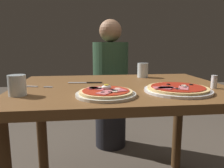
{
  "coord_description": "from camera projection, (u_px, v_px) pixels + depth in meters",
  "views": [
    {
      "loc": [
        -0.19,
        -1.14,
        0.96
      ],
      "look_at": [
        -0.06,
        -0.12,
        0.77
      ],
      "focal_mm": 34.5,
      "sensor_mm": 36.0,
      "label": 1
    }
  ],
  "objects": [
    {
      "name": "dining_table",
      "position": [
        120.0,
        106.0,
        1.2
      ],
      "size": [
        1.14,
        0.84,
        0.74
      ],
      "color": "brown",
      "rests_on": "ground"
    },
    {
      "name": "knife",
      "position": [
        88.0,
        83.0,
        1.25
      ],
      "size": [
        0.2,
        0.04,
        0.01
      ],
      "color": "silver",
      "rests_on": "dining_table"
    },
    {
      "name": "water_glass_far",
      "position": [
        17.0,
        87.0,
        0.93
      ],
      "size": [
        0.08,
        0.08,
        0.09
      ],
      "color": "silver",
      "rests_on": "dining_table"
    },
    {
      "name": "diner_person",
      "position": [
        111.0,
        88.0,
        2.0
      ],
      "size": [
        0.32,
        0.32,
        1.18
      ],
      "rotation": [
        0.0,
        0.0,
        3.14
      ],
      "color": "black",
      "rests_on": "ground"
    },
    {
      "name": "water_glass_near",
      "position": [
        143.0,
        71.0,
        1.46
      ],
      "size": [
        0.07,
        0.07,
        0.1
      ],
      "color": "silver",
      "rests_on": "dining_table"
    },
    {
      "name": "salt_shaker",
      "position": [
        214.0,
        82.0,
        1.09
      ],
      "size": [
        0.03,
        0.03,
        0.07
      ],
      "color": "white",
      "rests_on": "dining_table"
    },
    {
      "name": "fork",
      "position": [
        36.0,
        87.0,
        1.13
      ],
      "size": [
        0.15,
        0.06,
        0.0
      ],
      "color": "silver",
      "rests_on": "dining_table"
    },
    {
      "name": "pizza_across_left",
      "position": [
        177.0,
        89.0,
        1.01
      ],
      "size": [
        0.31,
        0.31,
        0.03
      ],
      "color": "white",
      "rests_on": "dining_table"
    },
    {
      "name": "pizza_foreground",
      "position": [
        106.0,
        93.0,
        0.93
      ],
      "size": [
        0.26,
        0.26,
        0.05
      ],
      "color": "silver",
      "rests_on": "dining_table"
    }
  ]
}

